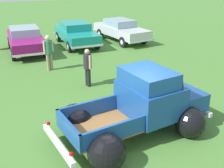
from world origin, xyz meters
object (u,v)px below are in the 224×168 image
object	(u,v)px
show_car_0	(25,39)
spectator_1	(49,50)
show_car_1	(76,33)
lane_cone_0	(196,94)
spectator_2	(88,65)
vintage_pickup_truck	(142,108)
show_car_2	(121,29)

from	to	relation	value
show_car_0	spectator_1	world-z (taller)	spectator_1
show_car_1	lane_cone_0	world-z (taller)	show_car_1
show_car_1	spectator_1	world-z (taller)	spectator_1
lane_cone_0	spectator_2	bearing A→B (deg)	137.39
vintage_pickup_truck	spectator_1	xyz separation A→B (m)	(-1.49, 6.57, 0.22)
spectator_1	spectator_2	bearing A→B (deg)	2.65
show_car_0	show_car_1	size ratio (longest dim) A/B	1.02
show_car_0	show_car_2	bearing A→B (deg)	93.52
spectator_2	show_car_2	bearing A→B (deg)	-134.01
show_car_1	lane_cone_0	xyz separation A→B (m)	(1.80, -9.73, -0.47)
show_car_1	spectator_1	bearing A→B (deg)	-31.61
vintage_pickup_truck	show_car_2	bearing A→B (deg)	60.48
lane_cone_0	show_car_2	bearing A→B (deg)	82.32
spectator_1	spectator_2	distance (m)	2.82
show_car_1	lane_cone_0	bearing A→B (deg)	9.76
show_car_0	show_car_2	world-z (taller)	same
show_car_0	lane_cone_0	xyz separation A→B (m)	(4.98, -9.31, -0.47)
show_car_1	spectator_1	xyz separation A→B (m)	(-2.50, -4.18, 0.19)
spectator_2	lane_cone_0	distance (m)	4.39
show_car_0	vintage_pickup_truck	bearing A→B (deg)	11.99
vintage_pickup_truck	show_car_0	bearing A→B (deg)	93.37
show_car_0	spectator_1	bearing A→B (deg)	10.32
spectator_1	lane_cone_0	xyz separation A→B (m)	(4.30, -5.55, -0.67)
vintage_pickup_truck	show_car_2	xyz separation A→B (m)	(4.11, 10.71, 0.03)
spectator_2	lane_cone_0	world-z (taller)	spectator_2
lane_cone_0	show_car_1	bearing A→B (deg)	100.48
show_car_1	lane_cone_0	size ratio (longest dim) A/B	7.16
spectator_2	lane_cone_0	size ratio (longest dim) A/B	2.52
show_car_0	show_car_1	distance (m)	3.21
vintage_pickup_truck	show_car_1	xyz separation A→B (m)	(1.01, 10.75, 0.03)
vintage_pickup_truck	show_car_2	distance (m)	11.47
vintage_pickup_truck	show_car_1	world-z (taller)	vintage_pickup_truck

